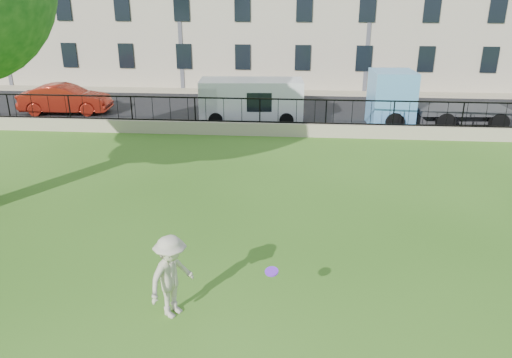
# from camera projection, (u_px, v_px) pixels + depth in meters

# --- Properties ---
(ground) EXTENTS (120.00, 120.00, 0.00)m
(ground) POSITION_uv_depth(u_px,v_px,m) (221.00, 272.00, 11.98)
(ground) COLOR #2F5F16
(ground) RESTS_ON ground
(retaining_wall) EXTENTS (50.00, 0.40, 0.60)m
(retaining_wall) POSITION_uv_depth(u_px,v_px,m) (260.00, 129.00, 23.04)
(retaining_wall) COLOR tan
(retaining_wall) RESTS_ON ground
(iron_railing) EXTENTS (50.00, 0.05, 1.13)m
(iron_railing) POSITION_uv_depth(u_px,v_px,m) (260.00, 111.00, 22.73)
(iron_railing) COLOR black
(iron_railing) RESTS_ON retaining_wall
(street) EXTENTS (60.00, 9.00, 0.01)m
(street) POSITION_uv_depth(u_px,v_px,m) (266.00, 112.00, 27.51)
(street) COLOR black
(street) RESTS_ON ground
(sidewalk) EXTENTS (60.00, 1.40, 0.12)m
(sidewalk) POSITION_uv_depth(u_px,v_px,m) (272.00, 92.00, 32.33)
(sidewalk) COLOR tan
(sidewalk) RESTS_ON ground
(man) EXTENTS (1.17, 1.35, 1.81)m
(man) POSITION_uv_depth(u_px,v_px,m) (172.00, 277.00, 10.11)
(man) COLOR beige
(man) RESTS_ON ground
(frisbee) EXTENTS (0.34, 0.33, 0.12)m
(frisbee) POSITION_uv_depth(u_px,v_px,m) (272.00, 272.00, 9.85)
(frisbee) COLOR #7B29ED
(red_sedan) EXTENTS (4.85, 2.05, 1.56)m
(red_sedan) POSITION_uv_depth(u_px,v_px,m) (65.00, 99.00, 26.88)
(red_sedan) COLOR maroon
(red_sedan) RESTS_ON street
(white_van) EXTENTS (5.22, 2.34, 2.14)m
(white_van) POSITION_uv_depth(u_px,v_px,m) (251.00, 101.00, 25.04)
(white_van) COLOR silver
(white_van) RESTS_ON street
(blue_truck) EXTENTS (6.53, 2.67, 2.68)m
(blue_truck) POSITION_uv_depth(u_px,v_px,m) (437.00, 99.00, 24.23)
(blue_truck) COLOR #5FA3DF
(blue_truck) RESTS_ON street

